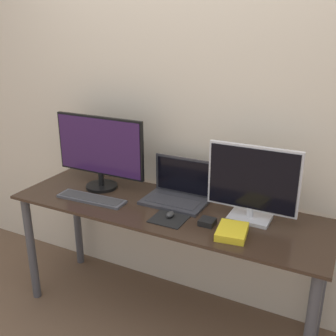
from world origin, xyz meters
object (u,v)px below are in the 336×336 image
at_px(power_brick, 207,222).
at_px(laptop, 178,191).
at_px(monitor_left, 100,150).
at_px(monitor_right, 252,184).
at_px(keyboard, 91,199).
at_px(mouse, 170,214).
at_px(book, 232,232).

bearing_deg(power_brick, laptop, 142.43).
distance_m(monitor_left, monitor_right, 1.00).
relative_size(keyboard, mouse, 7.12).
xyz_separation_m(laptop, keyboard, (-0.47, -0.24, -0.05)).
bearing_deg(keyboard, monitor_right, 11.64).
relative_size(mouse, power_brick, 0.77).
relative_size(keyboard, power_brick, 5.52).
relative_size(monitor_right, mouse, 7.91).
bearing_deg(keyboard, book, -1.22).
bearing_deg(book, mouse, 175.75).
relative_size(laptop, mouse, 6.04).
height_order(monitor_left, keyboard, monitor_left).
bearing_deg(power_brick, book, -16.96).
height_order(monitor_left, monitor_right, monitor_left).
height_order(keyboard, book, book).
distance_m(monitor_left, book, 1.01).
bearing_deg(book, monitor_right, 81.41).
height_order(book, power_brick, book).
bearing_deg(monitor_left, mouse, -17.15).
bearing_deg(power_brick, monitor_right, 41.56).
distance_m(monitor_right, keyboard, 0.97).
bearing_deg(monitor_right, book, -98.59).
xyz_separation_m(laptop, book, (0.43, -0.26, -0.04)).
xyz_separation_m(monitor_right, mouse, (-0.40, -0.18, -0.19)).
distance_m(monitor_right, mouse, 0.48).
bearing_deg(monitor_right, power_brick, -138.44).
relative_size(monitor_right, keyboard, 1.11).
relative_size(book, power_brick, 2.59).
bearing_deg(monitor_left, keyboard, -72.35).
xyz_separation_m(mouse, book, (0.37, -0.03, -0.00)).
height_order(mouse, power_brick, mouse).
distance_m(monitor_right, book, 0.29).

